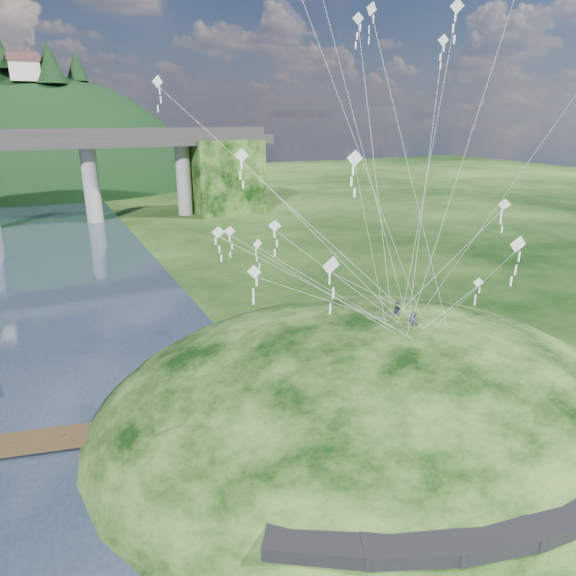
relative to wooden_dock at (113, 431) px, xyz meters
name	(u,v)px	position (x,y,z in m)	size (l,w,h in m)	color
ground	(269,456)	(7.19, -5.40, -0.38)	(320.00, 320.00, 0.00)	black
grass_hill	(372,423)	(15.19, -3.40, -1.88)	(36.00, 32.00, 13.00)	black
footpath	(528,498)	(14.65, -15.14, 1.70)	(22.29, 5.84, 0.83)	black
wooden_dock	(113,431)	(0.00, 0.00, 0.00)	(12.22, 4.39, 0.86)	#352616
kite_flyers	(403,305)	(17.84, -2.30, 5.38)	(1.23, 2.94, 1.86)	#23262F
kite_swarm	(359,129)	(14.54, -1.50, 16.06)	(20.24, 16.44, 21.16)	white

